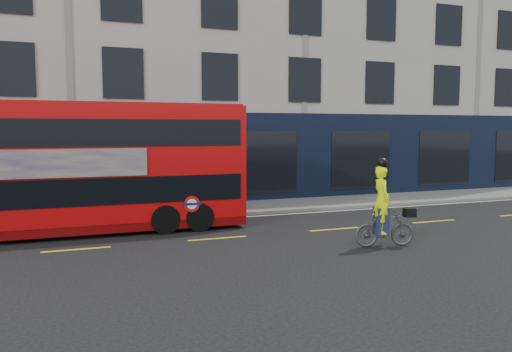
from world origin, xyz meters
TOP-DOWN VIEW (x-y plane):
  - ground at (0.00, 0.00)m, footprint 120.00×120.00m
  - pavement at (0.00, 6.50)m, footprint 60.00×3.00m
  - kerb at (0.00, 5.00)m, footprint 60.00×0.12m
  - building_terrace at (0.00, 12.94)m, footprint 50.00×10.07m
  - road_edge_line at (0.00, 4.70)m, footprint 58.00×0.10m
  - lane_dashes at (0.00, 1.50)m, footprint 58.00×0.12m
  - bus at (0.31, 3.80)m, footprint 10.19×2.40m
  - cyclist at (8.06, -1.12)m, footprint 1.78×0.83m

SIDE VIEW (x-z plane):
  - ground at x=0.00m, z-range 0.00..0.00m
  - road_edge_line at x=0.00m, z-range 0.00..0.01m
  - lane_dashes at x=0.00m, z-range 0.00..0.01m
  - pavement at x=0.00m, z-range 0.00..0.12m
  - kerb at x=0.00m, z-range 0.00..0.13m
  - cyclist at x=8.06m, z-range -0.39..2.11m
  - bus at x=0.31m, z-range 0.05..4.15m
  - building_terrace at x=0.00m, z-range -0.01..14.99m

